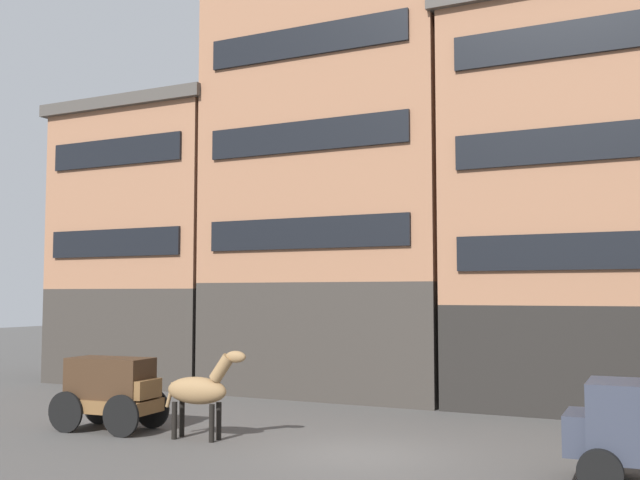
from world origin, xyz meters
TOP-DOWN VIEW (x-y plane):
  - ground_plane at (0.00, 0.00)m, footprint 120.00×120.00m
  - building_far_left at (-13.65, 9.84)m, footprint 8.20×6.20m
  - building_center_left at (-5.00, 9.84)m, footprint 9.79×6.20m
  - building_center_right at (4.02, 9.84)m, footprint 8.95×6.20m
  - cargo_wagon at (-7.34, -0.17)m, footprint 3.01×1.72m
  - draft_horse at (-4.39, -0.17)m, footprint 2.35×0.73m

SIDE VIEW (x-z plane):
  - ground_plane at x=0.00m, z-range 0.00..0.00m
  - cargo_wagon at x=-7.34m, z-range 0.16..2.14m
  - draft_horse at x=-4.39m, z-range 0.12..2.42m
  - building_far_left at x=-13.65m, z-range 0.04..11.88m
  - building_center_right at x=4.02m, z-range 0.04..13.68m
  - building_center_left at x=-5.00m, z-range 0.04..18.53m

